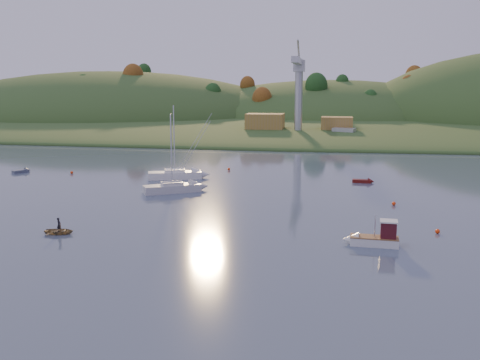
% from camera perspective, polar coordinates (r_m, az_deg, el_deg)
% --- Properties ---
extents(ground, '(500.00, 500.00, 0.00)m').
position_cam_1_polar(ground, '(40.10, -8.86, -12.56)').
color(ground, '#38485C').
rests_on(ground, ground).
extents(far_shore, '(620.00, 220.00, 1.50)m').
position_cam_1_polar(far_shore, '(265.69, 7.38, 6.62)').
color(far_shore, '#2A471C').
rests_on(far_shore, ground).
extents(shore_slope, '(640.00, 150.00, 7.00)m').
position_cam_1_polar(shore_slope, '(200.93, 6.49, 5.57)').
color(shore_slope, '#2A471C').
rests_on(shore_slope, ground).
extents(hill_left, '(170.00, 140.00, 44.00)m').
position_cam_1_polar(hill_left, '(256.72, -13.59, 6.31)').
color(hill_left, '#2A471C').
rests_on(hill_left, ground).
extents(hill_center, '(140.00, 120.00, 36.00)m').
position_cam_1_polar(hill_center, '(245.45, 9.50, 6.29)').
color(hill_center, '#2A471C').
rests_on(hill_center, ground).
extents(hillside_trees, '(280.00, 50.00, 32.00)m').
position_cam_1_polar(hillside_trees, '(220.84, 6.82, 5.96)').
color(hillside_trees, '#1B4318').
rests_on(hillside_trees, ground).
extents(wharf, '(42.00, 16.00, 2.40)m').
position_cam_1_polar(wharf, '(157.77, 7.34, 4.79)').
color(wharf, slate).
rests_on(wharf, ground).
extents(shed_west, '(11.00, 8.00, 4.80)m').
position_cam_1_polar(shed_west, '(159.61, 2.69, 6.22)').
color(shed_west, olive).
rests_on(shed_west, wharf).
extents(shed_east, '(9.00, 7.00, 4.00)m').
position_cam_1_polar(shed_east, '(159.34, 10.29, 5.92)').
color(shed_east, olive).
rests_on(shed_east, wharf).
extents(dock_crane, '(3.20, 28.00, 20.30)m').
position_cam_1_polar(dock_crane, '(153.71, 6.27, 10.64)').
color(dock_crane, '#B7B7BC').
rests_on(dock_crane, wharf).
extents(fishing_boat, '(5.46, 1.99, 3.43)m').
position_cam_1_polar(fishing_boat, '(53.73, 13.76, -6.00)').
color(fishing_boat, silver).
rests_on(fishing_boat, ground).
extents(sailboat_near, '(8.31, 6.32, 11.39)m').
position_cam_1_polar(sailboat_near, '(78.43, -7.25, -0.78)').
color(sailboat_near, silver).
rests_on(sailboat_near, ground).
extents(sailboat_far, '(9.14, 5.39, 12.16)m').
position_cam_1_polar(sailboat_far, '(89.76, -6.96, 0.62)').
color(sailboat_far, white).
rests_on(sailboat_far, ground).
extents(canoe, '(3.25, 2.50, 0.62)m').
position_cam_1_polar(canoe, '(59.33, -18.72, -5.17)').
color(canoe, '#957E52').
rests_on(canoe, ground).
extents(paddler, '(0.42, 0.58, 1.49)m').
position_cam_1_polar(paddler, '(59.22, -18.74, -4.77)').
color(paddler, black).
rests_on(paddler, ground).
extents(red_tender, '(3.49, 1.39, 1.16)m').
position_cam_1_polar(red_tender, '(87.96, 13.28, -0.13)').
color(red_tender, '#58100C').
rests_on(red_tender, ground).
extents(grey_dinghy, '(2.77, 3.37, 1.21)m').
position_cam_1_polar(grey_dinghy, '(103.60, -22.05, 0.91)').
color(grey_dinghy, '#505A6A').
rests_on(grey_dinghy, ground).
extents(work_vessel, '(15.10, 9.20, 3.66)m').
position_cam_1_polar(work_vessel, '(153.63, 11.00, 4.59)').
color(work_vessel, slate).
rests_on(work_vessel, ground).
extents(buoy_0, '(0.50, 0.50, 0.50)m').
position_cam_1_polar(buoy_0, '(60.05, 20.32, -5.15)').
color(buoy_0, '#FF3C0D').
rests_on(buoy_0, ground).
extents(buoy_1, '(0.50, 0.50, 0.50)m').
position_cam_1_polar(buoy_1, '(72.22, 16.09, -2.43)').
color(buoy_1, '#FF3C0D').
rests_on(buoy_1, ground).
extents(buoy_2, '(0.50, 0.50, 0.50)m').
position_cam_1_polar(buoy_2, '(98.80, -17.52, 0.77)').
color(buoy_2, '#FF3C0D').
rests_on(buoy_2, ground).
extents(buoy_3, '(0.50, 0.50, 0.50)m').
position_cam_1_polar(buoy_3, '(98.01, -1.20, 1.17)').
color(buoy_3, '#FF3C0D').
rests_on(buoy_3, ground).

